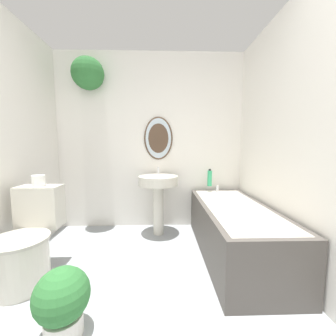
{
  "coord_description": "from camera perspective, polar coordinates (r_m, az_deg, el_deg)",
  "views": [
    {
      "loc": [
        0.16,
        -0.4,
        1.14
      ],
      "look_at": [
        0.22,
        1.53,
        0.93
      ],
      "focal_mm": 22.0,
      "sensor_mm": 36.0,
      "label": 1
    }
  ],
  "objects": [
    {
      "name": "shampoo_bottle",
      "position": [
        2.84,
        11.47,
        -2.73
      ],
      "size": [
        0.06,
        0.06,
        0.23
      ],
      "color": "#38B275",
      "rests_on": "bathtub"
    },
    {
      "name": "pedestal_sink",
      "position": [
        2.64,
        -2.71,
        -5.8
      ],
      "size": [
        0.5,
        0.5,
        0.86
      ],
      "color": "beige",
      "rests_on": "ground_plane"
    },
    {
      "name": "toilet",
      "position": [
        2.19,
        -34.52,
        -17.0
      ],
      "size": [
        0.45,
        0.64,
        0.77
      ],
      "color": "beige",
      "rests_on": "ground_plane"
    },
    {
      "name": "wall_right",
      "position": [
        2.0,
        33.31,
        6.88
      ],
      "size": [
        0.06,
        2.59,
        2.4
      ],
      "color": "silver",
      "rests_on": "ground_plane"
    },
    {
      "name": "potted_plant",
      "position": [
        1.58,
        -27.21,
        -29.72
      ],
      "size": [
        0.32,
        0.32,
        0.42
      ],
      "color": "silver",
      "rests_on": "ground_plane"
    },
    {
      "name": "bathtub",
      "position": [
        2.34,
        17.9,
        -15.87
      ],
      "size": [
        0.67,
        1.57,
        0.6
      ],
      "color": "#4C4742",
      "rests_on": "ground_plane"
    },
    {
      "name": "toilet_paper_roll",
      "position": [
        2.25,
        -32.24,
        -2.97
      ],
      "size": [
        0.11,
        0.11,
        0.1
      ],
      "color": "white",
      "rests_on": "toilet"
    },
    {
      "name": "wall_back",
      "position": [
        2.9,
        -7.25,
        9.85
      ],
      "size": [
        2.65,
        0.4,
        2.4
      ],
      "color": "silver",
      "rests_on": "ground_plane"
    }
  ]
}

